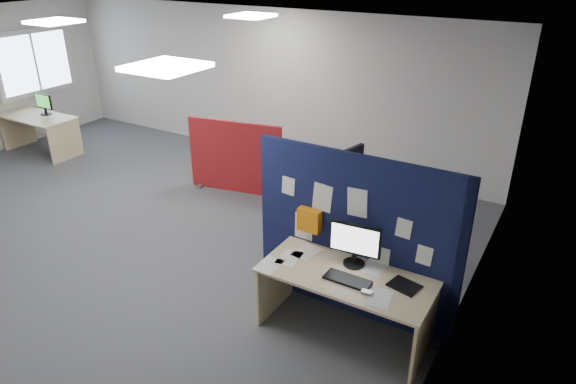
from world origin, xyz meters
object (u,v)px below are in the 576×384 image
at_px(main_desk, 347,287).
at_px(red_divider, 235,158).
at_px(monitor_main, 355,243).
at_px(second_desk, 41,125).
at_px(office_chair, 344,176).
at_px(navy_divider, 353,238).
at_px(monitor_second, 44,103).

height_order(main_desk, red_divider, red_divider).
relative_size(monitor_main, second_desk, 0.35).
relative_size(main_desk, second_desk, 1.14).
bearing_deg(monitor_main, second_desk, 161.67).
xyz_separation_m(red_divider, office_chair, (1.83, 0.18, 0.03)).
distance_m(main_desk, office_chair, 2.66).
bearing_deg(navy_divider, office_chair, 116.85).
distance_m(monitor_second, office_chair, 6.10).
height_order(main_desk, second_desk, same).
xyz_separation_m(main_desk, monitor_second, (-7.21, 1.92, 0.40)).
height_order(main_desk, monitor_main, monitor_main).
bearing_deg(monitor_main, main_desk, -91.55).
distance_m(navy_divider, office_chair, 2.31).
bearing_deg(monitor_second, main_desk, -13.48).
relative_size(navy_divider, monitor_main, 4.26).
height_order(navy_divider, second_desk, navy_divider).
height_order(red_divider, office_chair, red_divider).
distance_m(main_desk, second_desk, 7.48).
bearing_deg(second_desk, monitor_second, 69.39).
distance_m(red_divider, monitor_second, 4.26).
distance_m(second_desk, office_chair, 6.14).
bearing_deg(monitor_second, red_divider, 5.52).
xyz_separation_m(second_desk, office_chair, (6.11, 0.61, 0.07)).
distance_m(main_desk, monitor_main, 0.46).
relative_size(monitor_second, office_chair, 0.41).
xyz_separation_m(navy_divider, second_desk, (-7.15, 1.43, -0.37)).
xyz_separation_m(navy_divider, office_chair, (-1.03, 2.04, -0.30)).
distance_m(red_divider, office_chair, 1.84).
bearing_deg(monitor_second, second_desk, -109.23).
relative_size(second_desk, monitor_second, 3.35).
bearing_deg(navy_divider, monitor_second, 167.62).
height_order(monitor_main, monitor_second, monitor_main).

